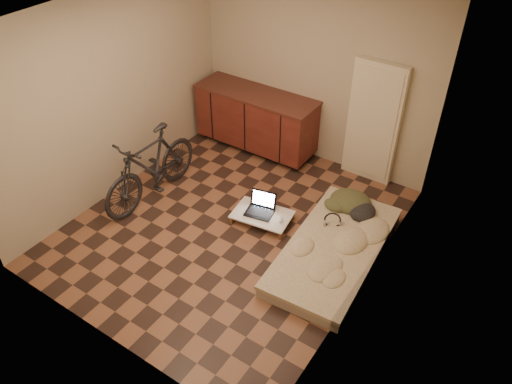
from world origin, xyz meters
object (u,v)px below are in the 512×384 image
Objects in this scene: bicycle at (150,164)px; laptop at (261,208)px; futon at (334,250)px; lap_desk at (262,215)px.

laptop is (1.43, 0.41, -0.37)m from bicycle.
laptop is (-1.07, 0.09, 0.08)m from futon.
bicycle is 1.58m from lap_desk.
laptop reaches higher than futon.
futon is 1.03m from lap_desk.
futon is 2.65× the size of lap_desk.
laptop is (-0.05, 0.04, 0.06)m from lap_desk.
futon is at bearing 8.08° from bicycle.
bicycle is 2.12× the size of lap_desk.
laptop is at bearing 16.76° from bicycle.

